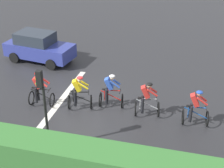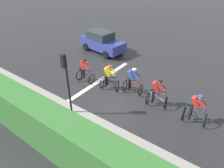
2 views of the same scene
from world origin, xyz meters
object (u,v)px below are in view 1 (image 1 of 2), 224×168
cyclist_mid (110,92)px  traffic_light_near_crossing (43,99)px  cyclist_second (146,100)px  cyclist_fourth (79,93)px  cyclist_trailing (40,90)px  cyclist_lead (195,109)px  car_navy (39,47)px

cyclist_mid → traffic_light_near_crossing: size_ratio=0.50×
cyclist_second → cyclist_fourth: 3.09m
cyclist_fourth → cyclist_trailing: size_ratio=1.00×
cyclist_lead → cyclist_fourth: 5.20m
cyclist_lead → cyclist_mid: same height
car_navy → cyclist_trailing: bearing=26.2°
car_navy → cyclist_fourth: bearing=42.4°
cyclist_trailing → car_navy: car_navy is taller
cyclist_fourth → car_navy: bearing=-137.6°
cyclist_lead → cyclist_mid: bearing=-97.6°
cyclist_mid → traffic_light_near_crossing: (3.61, -1.55, 1.43)m
cyclist_second → cyclist_trailing: size_ratio=1.00×
cyclist_lead → cyclist_fourth: (0.02, -5.20, 0.00)m
cyclist_fourth → cyclist_second: bearing=93.6°
cyclist_lead → cyclist_mid: 3.88m
cyclist_second → cyclist_lead: bearing=85.3°
cyclist_mid → car_navy: (-4.05, -5.53, 0.08)m
cyclist_fourth → cyclist_trailing: (0.19, -1.83, 0.00)m
cyclist_second → cyclist_mid: size_ratio=1.00×
cyclist_fourth → traffic_light_near_crossing: traffic_light_near_crossing is taller
cyclist_second → car_navy: car_navy is taller
cyclist_trailing → cyclist_second: bearing=94.4°
cyclist_lead → cyclist_trailing: 7.03m
cyclist_mid → cyclist_lead: bearing=82.4°
cyclist_second → traffic_light_near_crossing: traffic_light_near_crossing is taller
cyclist_second → traffic_light_near_crossing: size_ratio=0.50×
cyclist_lead → cyclist_mid: (-0.51, -3.85, 0.00)m
cyclist_lead → cyclist_trailing: (0.21, -7.03, 0.00)m
cyclist_lead → traffic_light_near_crossing: traffic_light_near_crossing is taller
car_navy → cyclist_second: bearing=58.9°
cyclist_mid → car_navy: size_ratio=0.39×
cyclist_fourth → car_navy: 6.20m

